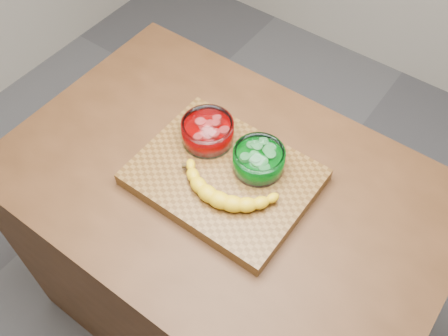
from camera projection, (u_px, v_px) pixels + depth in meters
The scene contains 6 objects.
ground at pixel (224, 308), 2.05m from camera, with size 3.50×3.50×0.00m, color #5C5C61.
counter at pixel (224, 258), 1.69m from camera, with size 1.20×0.80×0.90m, color #4D2D17.
cutting_board at pixel (224, 177), 1.31m from camera, with size 0.45×0.35×0.04m, color brown.
bowl_red at pixel (208, 132), 1.33m from camera, with size 0.14×0.14×0.07m.
bowl_green at pixel (259, 160), 1.28m from camera, with size 0.13×0.13×0.06m.
banana at pixel (225, 187), 1.24m from camera, with size 0.29×0.15×0.04m, color gold, non-canonical shape.
Camera 1 is at (0.45, -0.62, 1.98)m, focal length 40.00 mm.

